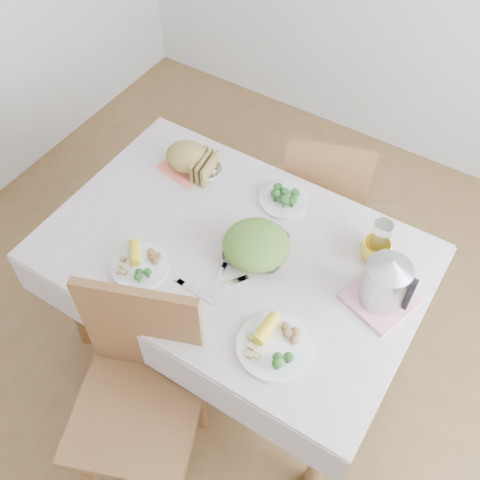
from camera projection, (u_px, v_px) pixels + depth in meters
The scene contains 19 objects.
floor at pixel (235, 341), 2.84m from camera, with size 3.60×3.60×0.00m, color brown.
dining_table at pixel (234, 302), 2.55m from camera, with size 1.40×0.90×0.75m, color brown.
tablecloth at pixel (233, 251), 2.25m from camera, with size 1.50×1.00×0.01m, color beige.
chair_near at pixel (138, 418), 2.12m from camera, with size 0.46×0.46×1.03m, color brown.
chair_far at pixel (326, 188), 2.87m from camera, with size 0.41×0.41×0.91m, color brown.
salad_bowl at pixel (256, 250), 2.21m from camera, with size 0.25×0.25×0.06m, color white.
dinner_plate_left at pixel (141, 266), 2.18m from camera, with size 0.23×0.23×0.02m, color white.
dinner_plate_right at pixel (274, 347), 1.97m from camera, with size 0.27×0.27×0.02m, color white.
broccoli_plate at pixel (284, 200), 2.40m from camera, with size 0.21×0.21×0.02m, color beige.
napkin at pixel (188, 166), 2.54m from camera, with size 0.21×0.21×0.00m, color #FF7A5F.
bread_loaf at pixel (187, 157), 2.50m from camera, with size 0.19×0.18×0.11m, color olive.
fruit_bowl at pixel (208, 171), 2.49m from camera, with size 0.13×0.13×0.04m, color white.
yellow_mug at pixel (375, 250), 2.19m from camera, with size 0.12×0.12×0.09m, color yellow.
glass_tumbler at pixel (380, 237), 2.20m from camera, with size 0.07×0.07×0.14m, color white.
pink_tray at pixel (380, 299), 2.09m from camera, with size 0.23×0.23×0.02m, color pink.
electric_kettle at pixel (386, 282), 2.01m from camera, with size 0.17×0.17×0.23m, color #B2B5BA.
fork_left at pixel (218, 279), 2.16m from camera, with size 0.02×0.17×0.00m, color silver.
fork_right at pixel (223, 286), 2.14m from camera, with size 0.02×0.19×0.00m, color silver.
knife at pixel (197, 292), 2.12m from camera, with size 0.02×0.19×0.00m, color silver.
Camera 1 is at (0.75, -1.14, 2.55)m, focal length 42.00 mm.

